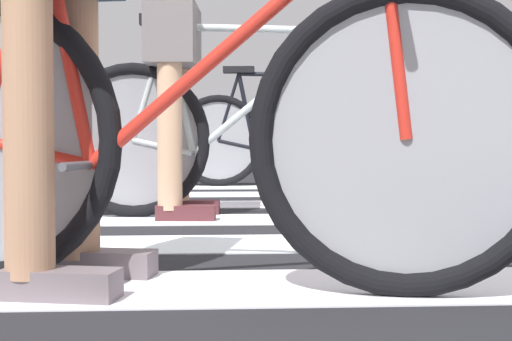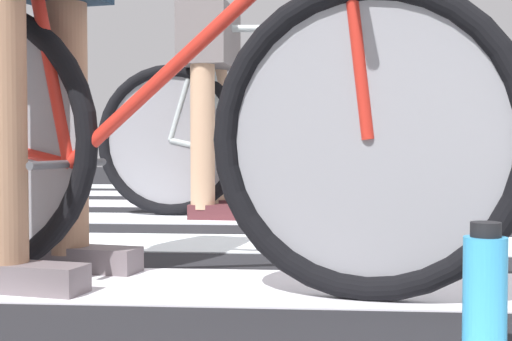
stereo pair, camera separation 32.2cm
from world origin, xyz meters
The scene contains 8 objects.
ground centered at (0.00, 0.00, 0.01)m, with size 18.00×14.00×0.02m.
crosswalk_markings centered at (0.01, 0.12, 0.02)m, with size 5.37×5.74×0.00m.
bicycle_1_of_4 centered at (-0.64, -1.04, 0.41)m, with size 1.71×0.57×0.93m.
cyclist_1_of_4 centered at (-0.95, -0.98, 0.67)m, with size 0.38×0.45×1.00m.
bicycle_2_of_4 centered at (-0.43, 0.59, 0.41)m, with size 1.74×0.52×0.93m.
cyclist_2_of_4 centered at (-0.74, 0.61, 0.65)m, with size 0.34×0.43×0.98m.
bicycle_3_of_4 centered at (0.56, 1.34, 0.41)m, with size 1.72×0.55×0.93m.
bicycle_4_of_4 centered at (-0.02, 2.85, 0.41)m, with size 1.73×0.52×0.93m.
Camera 1 is at (-0.58, -2.75, 0.37)m, focal length 50.87 mm.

